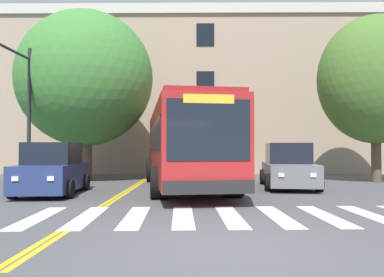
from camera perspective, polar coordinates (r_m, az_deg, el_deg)
The scene contains 11 objects.
ground_plane at distance 6.24m, azimuth 4.57°, elevation -16.40°, with size 120.00×120.00×0.00m, color #4C4C4F.
crosswalk at distance 9.02m, azimuth 5.90°, elevation -11.70°, with size 9.55×3.30×0.01m.
lane_line_yellow_inner at distance 23.04m, azimuth -6.04°, elevation -5.45°, with size 0.12×36.00×0.01m, color gold.
lane_line_yellow_outer at distance 23.02m, azimuth -5.64°, elevation -5.45°, with size 0.12×36.00×0.01m, color gold.
city_bus at distance 15.49m, azimuth -1.25°, elevation -0.82°, with size 4.15×11.55×3.29m.
car_navy_near_lane at distance 13.97m, azimuth -20.44°, elevation -4.57°, with size 2.20×3.95×1.80m.
car_grey_far_lane at distance 15.72m, azimuth 14.44°, elevation -4.31°, with size 2.41×4.47×1.81m.
traffic_light_far_corner at distance 16.32m, azimuth -25.76°, elevation 6.93°, with size 0.36×3.69×5.90m.
street_tree_curbside_large at distance 19.96m, azimuth 26.14°, elevation 8.06°, with size 5.86×5.26×7.92m.
street_tree_curbside_small at distance 19.79m, azimuth -16.00°, elevation 8.70°, with size 9.27×9.08×8.48m.
building_facade at distance 27.80m, azimuth 1.81°, elevation 6.30°, with size 42.60×8.97×10.72m.
Camera 1 is at (-0.42, -6.01, 1.61)m, focal length 35.00 mm.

